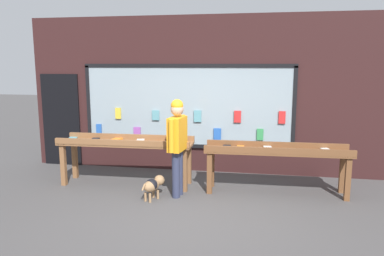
{
  "coord_description": "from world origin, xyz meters",
  "views": [
    {
      "loc": [
        1.09,
        -5.56,
        2.33
      ],
      "look_at": [
        -0.09,
        0.94,
        1.19
      ],
      "focal_mm": 35.0,
      "sensor_mm": 36.0,
      "label": 1
    }
  ],
  "objects_px": {
    "display_table_right": "(277,155)",
    "person_browsing": "(177,140)",
    "display_table_left": "(126,146)",
    "small_dog": "(153,185)"
  },
  "relations": [
    {
      "from": "display_table_left",
      "to": "display_table_right",
      "type": "relative_size",
      "value": 1.0
    },
    {
      "from": "display_table_left",
      "to": "small_dog",
      "type": "xyz_separation_m",
      "value": [
        0.74,
        -0.71,
        -0.49
      ]
    },
    {
      "from": "person_browsing",
      "to": "small_dog",
      "type": "distance_m",
      "value": 0.88
    },
    {
      "from": "small_dog",
      "to": "display_table_left",
      "type": "bearing_deg",
      "value": 69.53
    },
    {
      "from": "display_table_left",
      "to": "small_dog",
      "type": "height_order",
      "value": "display_table_left"
    },
    {
      "from": "display_table_left",
      "to": "small_dog",
      "type": "distance_m",
      "value": 1.14
    },
    {
      "from": "display_table_right",
      "to": "small_dog",
      "type": "height_order",
      "value": "display_table_right"
    },
    {
      "from": "display_table_right",
      "to": "person_browsing",
      "type": "height_order",
      "value": "person_browsing"
    },
    {
      "from": "display_table_left",
      "to": "person_browsing",
      "type": "distance_m",
      "value": 1.24
    },
    {
      "from": "display_table_right",
      "to": "person_browsing",
      "type": "relative_size",
      "value": 1.5
    }
  ]
}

